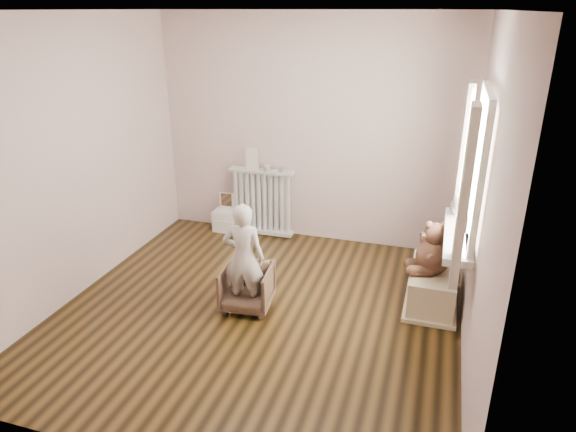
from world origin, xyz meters
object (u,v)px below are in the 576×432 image
(armchair, at_px, (247,287))
(plush_cat, at_px, (459,204))
(radiator, at_px, (262,204))
(toy_vanity, at_px, (226,210))
(child, at_px, (244,258))
(teddy_bear, at_px, (435,242))
(toy_bench, at_px, (432,284))

(armchair, distance_m, plush_cat, 2.06)
(radiator, distance_m, toy_vanity, 0.48)
(child, relative_size, plush_cat, 4.33)
(teddy_bear, distance_m, plush_cat, 0.40)
(radiator, xyz_separation_m, teddy_bear, (2.06, -1.12, 0.28))
(toy_bench, bearing_deg, plush_cat, 28.17)
(teddy_bear, bearing_deg, child, -174.70)
(radiator, bearing_deg, plush_cat, -23.76)
(child, bearing_deg, teddy_bear, -166.48)
(child, bearing_deg, armchair, -95.64)
(toy_vanity, bearing_deg, plush_cat, -19.44)
(toy_vanity, height_order, child, child)
(radiator, bearing_deg, teddy_bear, -28.59)
(toy_vanity, xyz_separation_m, child, (0.91, -1.66, 0.26))
(teddy_bear, relative_size, plush_cat, 2.06)
(radiator, bearing_deg, toy_bench, -26.82)
(armchair, bearing_deg, plush_cat, 14.55)
(toy_vanity, distance_m, child, 1.91)
(toy_vanity, relative_size, armchair, 1.04)
(armchair, relative_size, child, 0.45)
(teddy_bear, xyz_separation_m, plush_cat, (0.16, 0.14, 0.33))
(radiator, bearing_deg, child, -75.27)
(armchair, bearing_deg, radiator, 99.52)
(toy_bench, height_order, teddy_bear, teddy_bear)
(radiator, bearing_deg, toy_vanity, -176.31)
(armchair, bearing_deg, toy_vanity, 113.85)
(armchair, distance_m, toy_bench, 1.74)
(armchair, bearing_deg, child, -95.64)
(radiator, distance_m, child, 1.75)
(child, xyz_separation_m, teddy_bear, (1.62, 0.56, 0.13))
(radiator, height_order, child, child)
(toy_vanity, height_order, armchair, toy_vanity)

